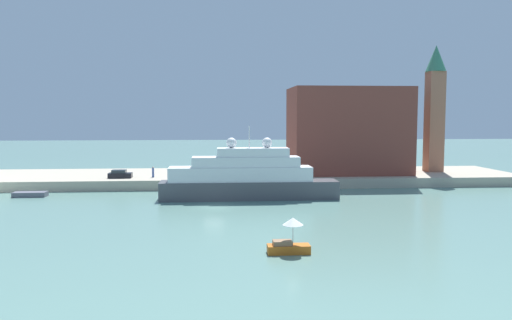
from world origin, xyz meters
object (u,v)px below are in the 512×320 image
at_px(large_yacht, 247,178).
at_px(bell_tower, 435,103).
at_px(harbor_building, 348,131).
at_px(mooring_bollard, 216,176).
at_px(person_figure, 153,172).
at_px(work_barge, 30,194).
at_px(small_motorboat, 289,240).
at_px(parked_car, 120,174).

relative_size(large_yacht, bell_tower, 1.10).
distance_m(harbor_building, mooring_bollard, 26.61).
bearing_deg(person_figure, work_barge, -151.73).
bearing_deg(mooring_bollard, harbor_building, 17.42).
height_order(small_motorboat, mooring_bollard, small_motorboat).
bearing_deg(harbor_building, person_figure, -172.65).
relative_size(small_motorboat, person_figure, 2.04).
relative_size(bell_tower, mooring_bollard, 28.15).
xyz_separation_m(bell_tower, parked_car, (-57.46, -5.92, -12.41)).
bearing_deg(harbor_building, parked_car, -173.07).
height_order(small_motorboat, harbor_building, harbor_building).
xyz_separation_m(parked_car, person_figure, (5.50, 0.41, 0.26)).
bearing_deg(large_yacht, bell_tower, 27.76).
distance_m(small_motorboat, bell_tower, 61.80).
height_order(bell_tower, mooring_bollard, bell_tower).
distance_m(small_motorboat, mooring_bollard, 41.18).
height_order(small_motorboat, work_barge, small_motorboat).
bearing_deg(bell_tower, harbor_building, -176.65).
distance_m(harbor_building, parked_car, 41.51).
distance_m(large_yacht, bell_tower, 43.11).
relative_size(parked_car, person_figure, 2.12).
relative_size(large_yacht, work_barge, 5.42).
bearing_deg(small_motorboat, parked_car, 117.62).
distance_m(harbor_building, bell_tower, 17.69).
relative_size(small_motorboat, bell_tower, 0.16).
distance_m(large_yacht, mooring_bollard, 11.66).
relative_size(large_yacht, small_motorboat, 6.92).
bearing_deg(bell_tower, work_barge, -167.95).
distance_m(small_motorboat, harbor_building, 52.17).
distance_m(large_yacht, small_motorboat, 30.07).
bearing_deg(parked_car, small_motorboat, -62.38).
relative_size(bell_tower, parked_car, 6.08).
distance_m(parked_car, mooring_bollard, 16.42).
distance_m(large_yacht, harbor_building, 27.79).
xyz_separation_m(work_barge, bell_tower, (69.17, 14.77, 14.32)).
bearing_deg(person_figure, small_motorboat, -68.56).
distance_m(work_barge, mooring_bollard, 28.62).
distance_m(small_motorboat, parked_car, 48.96).
distance_m(small_motorboat, person_figure, 47.05).
bearing_deg(mooring_bollard, small_motorboat, -80.91).
bearing_deg(small_motorboat, bell_tower, 54.80).
bearing_deg(work_barge, bell_tower, 12.05).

